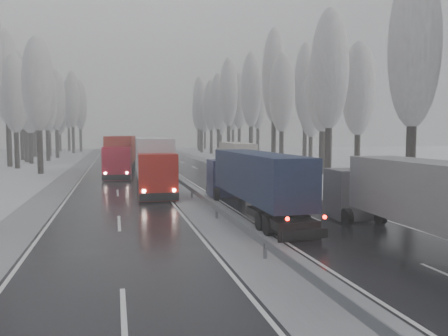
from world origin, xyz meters
name	(u,v)px	position (x,y,z in m)	size (l,w,h in m)	color
ground	(311,298)	(0.00, 0.00, 0.00)	(260.00, 260.00, 0.00)	silver
carriageway_right	(227,182)	(5.25, 30.00, 0.01)	(7.50, 200.00, 0.03)	black
carriageway_left	(117,185)	(-5.25, 30.00, 0.01)	(7.50, 200.00, 0.03)	black
median_slush	(174,183)	(0.00, 30.00, 0.02)	(3.00, 200.00, 0.04)	#919398
shoulder_right	(275,180)	(10.20, 30.00, 0.02)	(2.40, 200.00, 0.04)	#919398
shoulder_left	(60,186)	(-10.20, 30.00, 0.02)	(2.40, 200.00, 0.04)	#919398
median_guardrail	(174,177)	(0.00, 29.99, 0.60)	(0.12, 200.00, 0.76)	slate
tree_16	(414,48)	(15.04, 15.67, 10.67)	(3.60, 3.60, 16.53)	black
tree_18	(330,70)	(14.51, 27.03, 10.70)	(3.60, 3.60, 16.58)	black
tree_19	(359,89)	(20.02, 31.03, 9.42)	(3.60, 3.60, 14.57)	black
tree_20	(323,86)	(17.90, 35.17, 10.14)	(3.60, 3.60, 15.71)	black
tree_21	(325,75)	(20.12, 39.17, 12.00)	(3.60, 3.60, 18.62)	black
tree_22	(282,93)	(17.02, 45.60, 10.24)	(3.60, 3.60, 15.86)	black
tree_23	(311,107)	(23.31, 49.60, 8.77)	(3.60, 3.60, 13.55)	black
tree_24	(274,77)	(17.90, 51.02, 13.19)	(3.60, 3.60, 20.49)	black
tree_25	(305,85)	(24.81, 55.02, 12.52)	(3.60, 3.60, 19.44)	black
tree_26	(251,91)	(17.56, 61.27, 12.10)	(3.60, 3.60, 18.78)	black
tree_27	(281,98)	(24.72, 65.27, 11.36)	(3.60, 3.60, 17.62)	black
tree_28	(229,93)	(16.34, 71.95, 12.64)	(3.60, 3.60, 19.62)	black
tree_29	(258,100)	(23.71, 75.95, 11.67)	(3.60, 3.60, 18.11)	black
tree_30	(218,102)	(16.56, 81.70, 11.52)	(3.60, 3.60, 17.86)	black
tree_31	(239,102)	(22.48, 85.70, 11.97)	(3.60, 3.60, 18.58)	black
tree_32	(211,106)	(16.63, 89.21, 11.18)	(3.60, 3.60, 17.33)	black
tree_33	(220,115)	(19.77, 93.21, 9.26)	(3.60, 3.60, 14.33)	black
tree_34	(202,107)	(15.73, 96.32, 11.37)	(3.60, 3.60, 17.63)	black
tree_35	(233,107)	(24.94, 100.32, 11.77)	(3.60, 3.60, 18.25)	black
tree_36	(199,103)	(17.04, 106.16, 13.02)	(3.60, 3.60, 20.23)	black
tree_37	(221,113)	(24.02, 110.16, 10.56)	(3.60, 3.60, 16.37)	black
tree_38	(198,110)	(18.73, 116.73, 11.59)	(3.60, 3.60, 17.97)	black
tree_39	(205,115)	(21.55, 120.73, 10.45)	(3.60, 3.60, 16.19)	black
tree_62	(38,85)	(-13.94, 43.73, 10.36)	(3.60, 3.60, 16.04)	black
tree_64	(15,94)	(-18.26, 52.71, 9.96)	(3.60, 3.60, 15.42)	black
tree_65	(7,78)	(-20.05, 56.71, 12.55)	(3.60, 3.60, 19.48)	black
tree_66	(29,100)	(-18.16, 62.35, 9.84)	(3.60, 3.60, 15.23)	black
tree_67	(25,95)	(-19.54, 66.35, 11.03)	(3.60, 3.60, 17.09)	black
tree_68	(47,98)	(-16.58, 69.11, 10.75)	(3.60, 3.60, 16.65)	black
tree_69	(20,90)	(-21.42, 73.11, 12.46)	(3.60, 3.60, 19.35)	black
tree_70	(56,101)	(-16.33, 79.19, 11.03)	(3.60, 3.60, 17.09)	black
tree_71	(33,94)	(-21.09, 83.19, 12.63)	(3.60, 3.60, 19.61)	black
tree_72	(49,110)	(-18.93, 88.54, 9.76)	(3.60, 3.60, 15.11)	black
tree_73	(37,104)	(-21.82, 92.54, 11.11)	(3.60, 3.60, 17.22)	black
tree_74	(72,100)	(-15.07, 99.33, 12.67)	(3.60, 3.60, 19.68)	black
tree_75	(34,104)	(-24.20, 103.33, 11.99)	(3.60, 3.60, 18.60)	black
tree_76	(80,106)	(-14.05, 108.72, 11.95)	(3.60, 3.60, 18.55)	black
tree_77	(59,116)	(-19.66, 112.72, 9.26)	(3.60, 3.60, 14.32)	black
tree_78	(68,105)	(-17.56, 115.31, 12.59)	(3.60, 3.60, 19.55)	black
tree_79	(59,111)	(-20.33, 119.31, 11.01)	(3.60, 3.60, 17.07)	black
truck_grey_tarp	(431,200)	(6.65, 3.33, 2.11)	(3.00, 14.18, 3.61)	#535257
truck_blue_box	(251,178)	(2.36, 13.16, 2.12)	(2.32, 14.17, 3.63)	#1F204D
truck_cream_box	(235,156)	(8.19, 38.01, 2.14)	(3.48, 14.42, 3.67)	beige
box_truck_distant	(163,150)	(4.16, 78.20, 1.37)	(2.72, 7.34, 2.69)	silver
truck_red_white	(153,159)	(-2.30, 26.04, 2.52)	(3.23, 16.94, 4.32)	#AD1109
truck_red_red	(121,152)	(-4.71, 40.01, 2.59)	(3.99, 17.41, 4.43)	red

